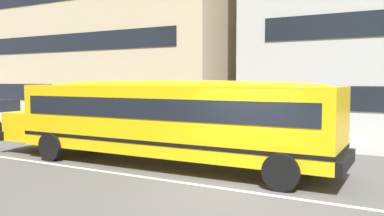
% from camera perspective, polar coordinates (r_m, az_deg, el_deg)
% --- Properties ---
extents(ground_plane, '(400.00, 400.00, 0.00)m').
position_cam_1_polar(ground_plane, '(10.32, 6.49, -11.43)').
color(ground_plane, '#54514F').
extents(sidewalk_far, '(120.00, 3.00, 0.01)m').
position_cam_1_polar(sidewalk_far, '(18.01, 16.66, -4.95)').
color(sidewalk_far, gray).
rests_on(sidewalk_far, ground_plane).
extents(lane_centreline, '(110.00, 0.16, 0.01)m').
position_cam_1_polar(lane_centreline, '(10.32, 6.49, -11.42)').
color(lane_centreline, silver).
rests_on(lane_centreline, ground_plane).
extents(school_bus, '(12.26, 2.90, 2.73)m').
position_cam_1_polar(school_bus, '(12.98, -4.13, -0.97)').
color(school_bus, yellow).
rests_on(school_bus, ground_plane).
extents(apartment_block_far_left, '(19.53, 13.37, 13.30)m').
position_cam_1_polar(apartment_block_far_left, '(32.50, -8.54, 10.80)').
color(apartment_block_far_left, '#C6B28E').
rests_on(apartment_block_far_left, ground_plane).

